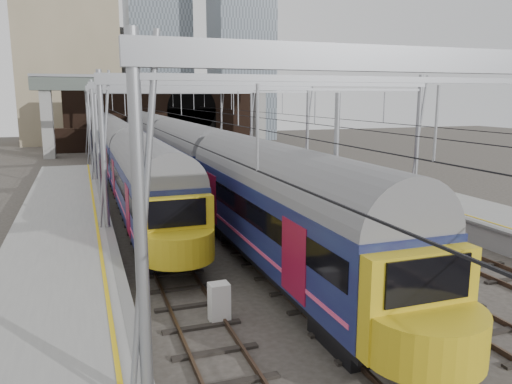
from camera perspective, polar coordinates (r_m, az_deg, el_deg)
name	(u,v)px	position (r m, az deg, el deg)	size (l,w,h in m)	color
ground	(359,291)	(18.62, 11.68, -11.00)	(160.00, 160.00, 0.00)	#38332D
platform_left	(56,287)	(18.38, -21.84, -10.03)	(4.32, 55.00, 1.12)	gray
tracks	(236,205)	(31.83, -2.29, -1.54)	(14.40, 80.00, 0.22)	#4C3828
overhead_line	(209,100)	(37.34, -5.34, 10.38)	(16.80, 80.00, 8.00)	gray
retaining_wall	(164,116)	(67.53, -10.51, 8.56)	(28.00, 2.75, 9.00)	black
overbridge	(159,93)	(61.41, -11.04, 11.07)	(28.00, 3.00, 9.25)	gray
city_skyline	(151,32)	(86.63, -11.92, 17.45)	(37.50, 27.50, 60.00)	tan
train_main	(168,146)	(44.19, -10.06, 5.20)	(3.01, 69.54, 5.11)	black
train_second	(122,150)	(42.31, -15.10, 4.60)	(2.84, 49.23, 4.87)	black
signal_near_left	(182,201)	(19.78, -8.42, -1.05)	(0.35, 0.45, 4.41)	black
relay_cabinet	(219,302)	(15.81, -4.23, -12.46)	(0.61, 0.51, 1.23)	silver
equip_cover_a	(421,323)	(16.55, 18.36, -14.02)	(0.91, 0.64, 0.11)	#1663AB
equip_cover_b	(317,219)	(28.47, 7.02, -3.06)	(0.76, 0.54, 0.09)	#1663AB
equip_cover_c	(434,254)	(23.51, 19.67, -6.64)	(0.81, 0.57, 0.10)	#1663AB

